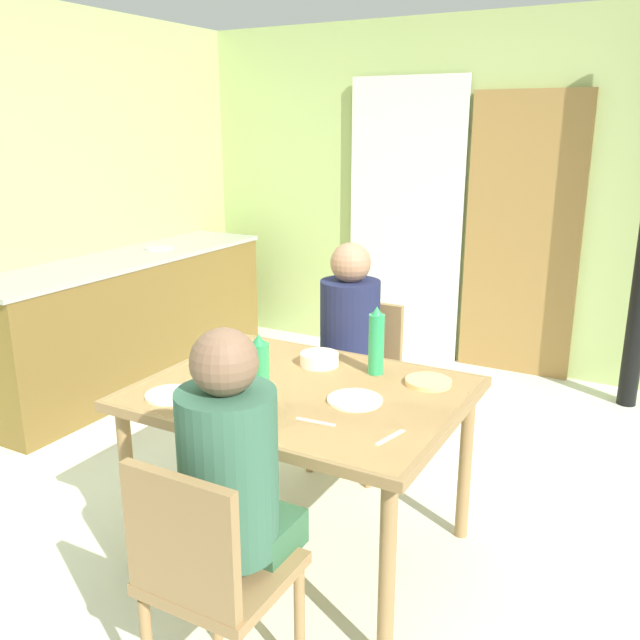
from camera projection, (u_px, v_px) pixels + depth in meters
ground_plane at (277, 510)px, 3.22m from camera, size 6.60×6.60×0.00m
wall_back at (456, 196)px, 5.00m from camera, size 4.50×0.10×2.51m
wall_left at (46, 206)px, 4.39m from camera, size 0.10×3.81×2.51m
door_wooden at (522, 238)px, 4.77m from camera, size 0.80×0.05×2.00m
curtain_panel at (405, 222)px, 5.14m from camera, size 0.90×0.03×2.11m
kitchen_counter at (130, 320)px, 4.74m from camera, size 0.61×2.36×0.91m
dining_table at (302, 405)px, 2.74m from camera, size 1.27×1.00×0.75m
chair_near_diner at (208, 573)px, 1.99m from camera, size 0.40×0.40×0.87m
chair_far_diner at (359, 374)px, 3.57m from camera, size 0.40×0.40×0.87m
person_near_diner at (231, 467)px, 2.03m from camera, size 0.30×0.37×0.77m
person_far_diner at (349, 330)px, 3.37m from camera, size 0.30×0.37×0.77m
water_bottle_green_near at (260, 377)px, 2.44m from camera, size 0.07×0.07×0.31m
water_bottle_green_far at (376, 342)px, 2.84m from camera, size 0.07×0.07×0.30m
serving_bowl_center at (319, 359)px, 2.97m from camera, size 0.17×0.17×0.05m
dinner_plate_near_left at (355, 400)px, 2.59m from camera, size 0.21×0.21×0.01m
dinner_plate_near_right at (171, 395)px, 2.64m from camera, size 0.20×0.20×0.01m
dinner_plate_far_center at (242, 362)px, 3.00m from camera, size 0.20×0.20×0.01m
drinking_glass_by_near_diner at (243, 382)px, 2.64m from camera, size 0.06×0.06×0.11m
bread_plate_sliced at (428, 382)px, 2.76m from camera, size 0.19×0.19×0.02m
cutlery_knife_near at (390, 437)px, 2.29m from camera, size 0.05×0.15×0.00m
cutlery_fork_near at (316, 422)px, 2.41m from camera, size 0.15×0.03×0.00m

